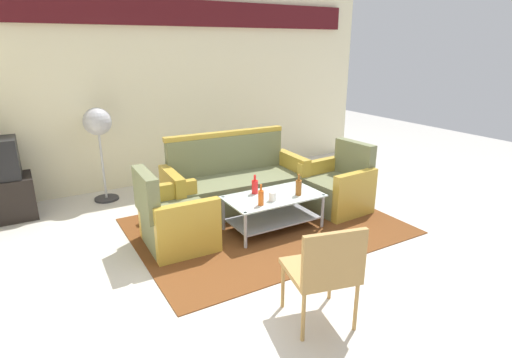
{
  "coord_description": "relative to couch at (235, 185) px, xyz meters",
  "views": [
    {
      "loc": [
        -2.29,
        -3.0,
        2.04
      ],
      "look_at": [
        -0.15,
        0.64,
        0.65
      ],
      "focal_mm": 28.69,
      "sensor_mm": 36.0,
      "label": 1
    }
  ],
  "objects": [
    {
      "name": "bottle_brown",
      "position": [
        0.34,
        -0.91,
        0.19
      ],
      "size": [
        0.07,
        0.07,
        0.25
      ],
      "color": "brown",
      "rests_on": "coffee_table"
    },
    {
      "name": "bottle_red",
      "position": [
        -0.06,
        -0.62,
        0.18
      ],
      "size": [
        0.07,
        0.07,
        0.22
      ],
      "color": "red",
      "rests_on": "coffee_table"
    },
    {
      "name": "wicker_chair",
      "position": [
        -0.53,
        -2.43,
        0.18
      ],
      "size": [
        0.58,
        0.58,
        0.84
      ],
      "rotation": [
        0.0,
        0.0,
        -0.24
      ],
      "color": "#AD844C",
      "rests_on": "ground"
    },
    {
      "name": "ground_plane",
      "position": [
        -0.0,
        -1.44,
        -0.32
      ],
      "size": [
        14.0,
        14.0,
        0.0
      ],
      "primitive_type": "plane",
      "color": "beige"
    },
    {
      "name": "couch",
      "position": [
        0.0,
        0.0,
        0.0
      ],
      "size": [
        1.83,
        0.81,
        0.96
      ],
      "rotation": [
        0.0,
        0.0,
        3.1
      ],
      "color": "#6B704C",
      "rests_on": "rug"
    },
    {
      "name": "coffee_table",
      "position": [
        0.08,
        -0.79,
        -0.04
      ],
      "size": [
        1.1,
        0.6,
        0.4
      ],
      "color": "silver",
      "rests_on": "rug"
    },
    {
      "name": "wall_back",
      "position": [
        -0.0,
        1.62,
        1.16
      ],
      "size": [
        6.52,
        0.19,
        2.8
      ],
      "color": "beige",
      "rests_on": "ground"
    },
    {
      "name": "bottle_orange",
      "position": [
        -0.19,
        -0.96,
        0.18
      ],
      "size": [
        0.06,
        0.06,
        0.23
      ],
      "color": "#D85919",
      "rests_on": "coffee_table"
    },
    {
      "name": "cup",
      "position": [
        -0.02,
        -0.92,
        0.14
      ],
      "size": [
        0.08,
        0.08,
        0.1
      ],
      "primitive_type": "cylinder",
      "color": "silver",
      "rests_on": "coffee_table"
    },
    {
      "name": "armchair_left",
      "position": [
        -1.03,
        -0.61,
        -0.03
      ],
      "size": [
        0.72,
        0.78,
        0.85
      ],
      "rotation": [
        0.0,
        0.0,
        -1.6
      ],
      "color": "#6B704C",
      "rests_on": "rug"
    },
    {
      "name": "pedestal_fan",
      "position": [
        -1.4,
        1.16,
        0.7
      ],
      "size": [
        0.36,
        0.36,
        1.27
      ],
      "color": "#2D2D33",
      "rests_on": "ground"
    },
    {
      "name": "armchair_right",
      "position": [
        1.12,
        -0.7,
        -0.03
      ],
      "size": [
        0.74,
        0.8,
        0.85
      ],
      "rotation": [
        0.0,
        0.0,
        1.63
      ],
      "color": "#6B704C",
      "rests_on": "rug"
    },
    {
      "name": "rug",
      "position": [
        0.04,
        -0.7,
        -0.31
      ],
      "size": [
        2.98,
        2.18,
        0.01
      ],
      "primitive_type": "cube",
      "color": "brown",
      "rests_on": "ground"
    }
  ]
}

